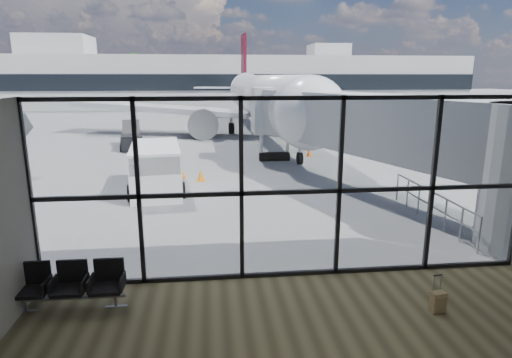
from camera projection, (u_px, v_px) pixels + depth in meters
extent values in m
plane|color=slate|center=(226.00, 120.00, 49.50)|extent=(220.00, 220.00, 0.00)
cube|color=silver|center=(348.00, 108.00, 5.93)|extent=(12.00, 8.00, 0.02)
cube|color=white|center=(291.00, 190.00, 10.32)|extent=(12.00, 0.04, 4.50)
cube|color=black|center=(289.00, 273.00, 10.84)|extent=(12.00, 0.12, 0.10)
cube|color=black|center=(291.00, 192.00, 10.34)|extent=(12.00, 0.12, 0.10)
cube|color=black|center=(293.00, 98.00, 9.81)|extent=(12.00, 0.12, 0.10)
cube|color=black|center=(30.00, 198.00, 9.69)|extent=(0.10, 0.12, 4.50)
cube|color=black|center=(139.00, 194.00, 9.94)|extent=(0.10, 0.12, 4.50)
cube|color=black|center=(241.00, 191.00, 10.20)|extent=(0.10, 0.12, 4.50)
cube|color=black|center=(339.00, 189.00, 10.45)|extent=(0.10, 0.12, 4.50)
cube|color=black|center=(432.00, 186.00, 10.71)|extent=(0.10, 0.12, 4.50)
cube|color=#949799|center=(360.00, 122.00, 18.36)|extent=(7.45, 14.81, 2.40)
cube|color=#949799|center=(275.00, 110.00, 24.84)|extent=(2.60, 2.20, 2.60)
cylinder|color=gray|center=(261.00, 146.00, 25.25)|extent=(0.20, 0.20, 1.80)
cylinder|color=gray|center=(288.00, 146.00, 25.42)|extent=(0.20, 0.20, 1.80)
cylinder|color=black|center=(274.00, 157.00, 25.49)|extent=(1.80, 0.56, 0.56)
cylinder|color=gray|center=(479.00, 235.00, 12.09)|extent=(0.06, 0.06, 1.10)
cylinder|color=gray|center=(461.00, 224.00, 12.96)|extent=(0.06, 0.06, 1.10)
cylinder|color=gray|center=(445.00, 215.00, 13.83)|extent=(0.06, 0.06, 1.10)
cylinder|color=gray|center=(431.00, 207.00, 14.70)|extent=(0.06, 0.06, 1.10)
cylinder|color=gray|center=(419.00, 199.00, 15.57)|extent=(0.06, 0.06, 1.10)
cylinder|color=gray|center=(407.00, 193.00, 16.44)|extent=(0.06, 0.06, 1.10)
cylinder|color=gray|center=(397.00, 187.00, 17.31)|extent=(0.06, 0.06, 1.10)
cylinder|color=gray|center=(432.00, 192.00, 14.57)|extent=(0.06, 5.40, 0.06)
cylinder|color=gray|center=(431.00, 205.00, 14.69)|extent=(0.06, 5.40, 0.06)
cube|color=#AAA9A5|center=(220.00, 82.00, 69.82)|extent=(80.00, 12.00, 8.00)
cube|color=black|center=(221.00, 82.00, 63.92)|extent=(80.00, 0.20, 2.40)
cube|color=#AAA9A5|center=(57.00, 45.00, 65.87)|extent=(10.00, 8.00, 3.00)
cube|color=#AAA9A5|center=(328.00, 51.00, 70.55)|extent=(6.00, 6.00, 2.00)
cylinder|color=#382619|center=(34.00, 94.00, 76.51)|extent=(0.50, 0.50, 3.42)
sphere|color=black|center=(31.00, 70.00, 75.53)|extent=(6.27, 6.27, 6.27)
cylinder|color=#382619|center=(69.00, 96.00, 77.23)|extent=(0.50, 0.50, 2.70)
sphere|color=black|center=(67.00, 78.00, 76.46)|extent=(4.95, 4.95, 4.95)
cylinder|color=#382619|center=(103.00, 95.00, 77.83)|extent=(0.50, 0.50, 3.06)
sphere|color=black|center=(101.00, 74.00, 76.95)|extent=(5.61, 5.61, 5.61)
cylinder|color=#382619|center=(137.00, 94.00, 78.42)|extent=(0.50, 0.50, 3.42)
sphere|color=black|center=(135.00, 70.00, 77.44)|extent=(6.27, 6.27, 6.27)
cube|color=gray|center=(71.00, 298.00, 9.23)|extent=(2.30, 0.11, 0.04)
cube|color=black|center=(32.00, 291.00, 9.11)|extent=(0.66, 0.61, 0.08)
cube|color=black|center=(36.00, 274.00, 9.33)|extent=(0.65, 0.08, 0.58)
cube|color=black|center=(70.00, 290.00, 9.19)|extent=(0.66, 0.61, 0.08)
cube|color=black|center=(73.00, 272.00, 9.40)|extent=(0.65, 0.08, 0.58)
cube|color=black|center=(107.00, 288.00, 9.26)|extent=(0.66, 0.61, 0.08)
cube|color=black|center=(109.00, 270.00, 9.48)|extent=(0.65, 0.08, 0.58)
cylinder|color=gray|center=(26.00, 306.00, 9.17)|extent=(0.06, 0.06, 0.26)
cylinder|color=gray|center=(116.00, 301.00, 9.35)|extent=(0.06, 0.06, 0.26)
cube|color=#957D53|center=(438.00, 302.00, 9.10)|extent=(0.33, 0.23, 0.46)
cube|color=#957D53|center=(441.00, 304.00, 9.00)|extent=(0.26, 0.07, 0.34)
cylinder|color=gray|center=(434.00, 284.00, 9.06)|extent=(0.02, 0.02, 0.38)
cylinder|color=gray|center=(440.00, 283.00, 9.11)|extent=(0.02, 0.02, 0.38)
cube|color=black|center=(438.00, 275.00, 9.04)|extent=(0.21, 0.06, 0.02)
cylinder|color=black|center=(431.00, 310.00, 9.21)|extent=(0.03, 0.05, 0.05)
cylinder|color=black|center=(438.00, 309.00, 9.25)|extent=(0.03, 0.05, 0.05)
cylinder|color=silver|center=(265.00, 98.00, 36.66)|extent=(4.41, 31.03, 3.82)
sphere|color=silver|center=(310.00, 113.00, 21.73)|extent=(3.82, 3.82, 3.82)
cone|color=silver|center=(244.00, 88.00, 54.00)|extent=(3.94, 6.26, 3.82)
cube|color=black|center=(308.00, 102.00, 22.21)|extent=(2.29, 1.28, 0.52)
cube|color=silver|center=(163.00, 108.00, 36.77)|extent=(15.83, 7.86, 1.22)
cylinder|color=black|center=(203.00, 122.00, 35.45)|extent=(2.23, 3.55, 2.17)
cube|color=silver|center=(218.00, 88.00, 53.07)|extent=(5.93, 2.90, 0.19)
cube|color=silver|center=(358.00, 106.00, 38.95)|extent=(15.78, 8.38, 1.22)
cylinder|color=black|center=(328.00, 121.00, 36.78)|extent=(2.23, 3.55, 2.17)
cube|color=silver|center=(270.00, 88.00, 53.89)|extent=(5.95, 3.10, 0.19)
cube|color=#540C1B|center=(244.00, 60.00, 53.20)|extent=(0.38, 3.93, 6.19)
cylinder|color=gray|center=(300.00, 152.00, 24.28)|extent=(0.21, 0.21, 1.45)
cylinder|color=black|center=(300.00, 158.00, 24.37)|extent=(0.27, 0.73, 0.72)
cylinder|color=black|center=(231.00, 128.00, 37.42)|extent=(0.48, 1.00, 0.99)
cylinder|color=black|center=(296.00, 127.00, 38.14)|extent=(0.48, 1.00, 0.99)
cube|color=white|center=(156.00, 168.00, 18.66)|extent=(2.52, 4.85, 2.02)
cube|color=black|center=(155.00, 163.00, 16.90)|extent=(2.04, 1.42, 0.71)
cylinder|color=black|center=(131.00, 193.00, 17.16)|extent=(0.33, 0.73, 0.71)
cylinder|color=black|center=(182.00, 190.00, 17.59)|extent=(0.33, 0.73, 0.71)
cylinder|color=black|center=(135.00, 176.00, 20.04)|extent=(0.33, 0.73, 0.71)
cylinder|color=black|center=(179.00, 174.00, 20.47)|extent=(0.33, 0.73, 0.71)
cube|color=black|center=(132.00, 141.00, 29.52)|extent=(1.88, 3.19, 1.00)
cube|color=black|center=(131.00, 128.00, 30.46)|extent=(1.60, 2.66, 1.03)
cylinder|color=black|center=(121.00, 148.00, 28.47)|extent=(0.28, 0.53, 0.50)
cylinder|color=black|center=(143.00, 147.00, 28.84)|extent=(0.28, 0.53, 0.50)
cylinder|color=black|center=(122.00, 144.00, 30.33)|extent=(0.28, 0.53, 0.50)
cylinder|color=black|center=(142.00, 143.00, 30.71)|extent=(0.28, 0.53, 0.50)
cube|color=gray|center=(2.00, 143.00, 21.11)|extent=(2.08, 2.71, 1.57)
cylinder|color=black|center=(24.00, 172.00, 21.52)|extent=(0.33, 0.51, 0.47)
cube|color=orange|center=(181.00, 177.00, 21.32)|extent=(0.45, 0.45, 0.03)
cone|color=orange|center=(181.00, 171.00, 21.25)|extent=(0.43, 0.43, 0.64)
cube|color=orange|center=(201.00, 181.00, 20.64)|extent=(0.39, 0.39, 0.03)
cone|color=orange|center=(201.00, 175.00, 20.58)|extent=(0.37, 0.37, 0.56)
cube|color=#ED5D0C|center=(309.00, 156.00, 27.01)|extent=(0.36, 0.36, 0.03)
cone|color=#ED5D0C|center=(309.00, 152.00, 26.96)|extent=(0.34, 0.34, 0.51)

